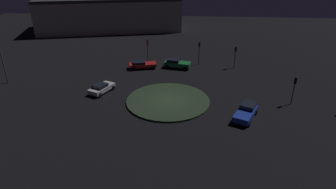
% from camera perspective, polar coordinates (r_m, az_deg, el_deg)
% --- Properties ---
extents(ground_plane, '(119.02, 119.02, 0.00)m').
position_cam_1_polar(ground_plane, '(39.28, 0.00, -1.37)').
color(ground_plane, black).
extents(roundabout_island, '(11.24, 11.24, 0.25)m').
position_cam_1_polar(roundabout_island, '(39.22, 0.00, -1.21)').
color(roundabout_island, '#263823').
rests_on(roundabout_island, ground_plane).
extents(car_red, '(4.91, 3.00, 1.33)m').
position_cam_1_polar(car_red, '(50.65, -5.13, 5.87)').
color(car_red, red).
rests_on(car_red, ground_plane).
extents(car_green, '(4.70, 2.77, 1.57)m').
position_cam_1_polar(car_green, '(50.71, 1.71, 6.13)').
color(car_green, '#1E7238').
rests_on(car_green, ground_plane).
extents(car_blue, '(3.60, 4.84, 1.55)m').
position_cam_1_polar(car_blue, '(36.44, 15.07, -3.28)').
color(car_blue, '#1E38A5').
rests_on(car_blue, ground_plane).
extents(car_silver, '(3.30, 4.37, 1.34)m').
position_cam_1_polar(car_silver, '(42.64, -12.95, 1.29)').
color(car_silver, silver).
rests_on(car_silver, ground_plane).
extents(traffic_light_northeast, '(0.37, 0.39, 3.79)m').
position_cam_1_polar(traffic_light_northeast, '(51.33, 13.07, 7.93)').
color(traffic_light_northeast, '#2D2D2D').
rests_on(traffic_light_northeast, ground_plane).
extents(traffic_light_east, '(0.36, 0.31, 3.85)m').
position_cam_1_polar(traffic_light_east, '(40.81, 23.56, 1.69)').
color(traffic_light_east, '#2D2D2D').
rests_on(traffic_light_east, ground_plane).
extents(traffic_light_north, '(0.35, 0.39, 4.14)m').
position_cam_1_polar(traffic_light_north, '(51.90, 6.13, 8.93)').
color(traffic_light_north, '#2D2D2D').
rests_on(traffic_light_north, ground_plane).
extents(traffic_light_north_near, '(0.35, 0.39, 4.44)m').
position_cam_1_polar(traffic_light_north_near, '(52.07, -4.02, 9.30)').
color(traffic_light_north_near, '#2D2D2D').
rests_on(traffic_light_north_near, ground_plane).
extents(streetlamp_west, '(0.46, 0.46, 7.53)m').
position_cam_1_polar(streetlamp_west, '(49.76, -29.99, 6.90)').
color(streetlamp_west, '#4C4C51').
rests_on(streetlamp_west, ground_plane).
extents(store_building, '(37.36, 21.53, 8.28)m').
position_cam_1_polar(store_building, '(79.52, -11.26, 15.45)').
color(store_building, '#ADA893').
rests_on(store_building, ground_plane).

